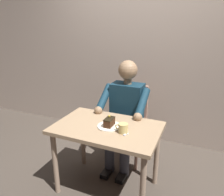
{
  "coord_description": "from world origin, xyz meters",
  "views": [
    {
      "loc": [
        -0.78,
        1.68,
        1.62
      ],
      "look_at": [
        -0.01,
        -0.1,
        0.95
      ],
      "focal_mm": 34.89,
      "sensor_mm": 36.0,
      "label": 1
    }
  ],
  "objects": [
    {
      "name": "dining_table",
      "position": [
        0.0,
        0.0,
        0.61
      ],
      "size": [
        0.99,
        0.64,
        0.7
      ],
      "color": "#9F8160",
      "rests_on": "ground"
    },
    {
      "name": "seated_person",
      "position": [
        0.0,
        -0.48,
        0.65
      ],
      "size": [
        0.53,
        0.58,
        1.24
      ],
      "color": "#122D3D",
      "rests_on": "ground"
    },
    {
      "name": "chair",
      "position": [
        0.0,
        -0.65,
        0.51
      ],
      "size": [
        0.42,
        0.42,
        0.92
      ],
      "color": "tan",
      "rests_on": "ground"
    },
    {
      "name": "ground_plane",
      "position": [
        0.0,
        0.0,
        0.0
      ],
      "size": [
        14.0,
        14.0,
        0.0
      ],
      "primitive_type": "plane",
      "color": "#433A32"
    },
    {
      "name": "dessert_plate",
      "position": [
        -0.02,
        -0.0,
        0.71
      ],
      "size": [
        0.23,
        0.23,
        0.01
      ],
      "primitive_type": "cylinder",
      "color": "silver",
      "rests_on": "dining_table"
    },
    {
      "name": "dessert_spoon",
      "position": [
        -0.21,
        0.06,
        0.71
      ],
      "size": [
        0.05,
        0.14,
        0.01
      ],
      "color": "silver",
      "rests_on": "dining_table"
    },
    {
      "name": "cafe_rear_panel",
      "position": [
        0.0,
        -1.26,
        1.5
      ],
      "size": [
        6.4,
        0.12,
        3.0
      ],
      "primitive_type": "cube",
      "color": "#B19D8E",
      "rests_on": "ground"
    },
    {
      "name": "coffee_cup",
      "position": [
        -0.18,
        0.06,
        0.75
      ],
      "size": [
        0.12,
        0.09,
        0.09
      ],
      "color": "tan",
      "rests_on": "dining_table"
    },
    {
      "name": "cake_slice",
      "position": [
        -0.02,
        -0.01,
        0.75
      ],
      "size": [
        0.07,
        0.12,
        0.1
      ],
      "color": "#371E10",
      "rests_on": "dessert_plate"
    }
  ]
}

